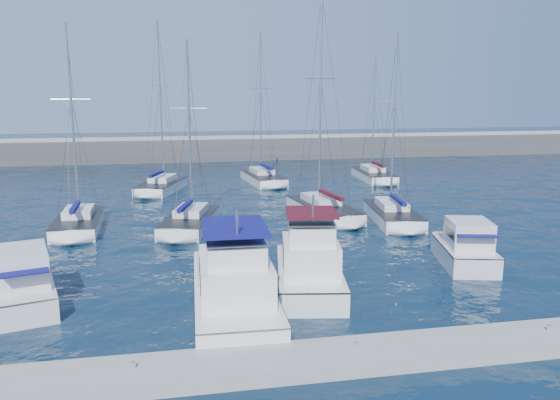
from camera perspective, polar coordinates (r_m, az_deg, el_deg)
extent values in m
plane|color=black|center=(31.16, 1.43, -7.31)|extent=(220.00, 220.00, 0.00)
cube|color=#424244|center=(81.59, -6.29, 4.96)|extent=(160.00, 6.00, 4.00)
cube|color=gray|center=(81.38, -6.32, 6.50)|extent=(160.00, 1.20, 0.50)
cube|color=gray|center=(21.24, 7.93, -15.82)|extent=(40.00, 2.20, 0.60)
cylinder|color=silver|center=(20.18, -15.08, -16.31)|extent=(0.16, 0.16, 0.25)
cylinder|color=silver|center=(21.05, 7.97, -14.79)|extent=(0.16, 0.16, 0.25)
cylinder|color=silver|center=(24.64, 26.29, -11.90)|extent=(0.16, 0.16, 0.25)
cube|color=silver|center=(29.35, -25.05, -8.78)|extent=(4.32, 7.56, 1.60)
cube|color=#262628|center=(29.11, -25.17, -7.39)|extent=(4.37, 7.57, 0.08)
cube|color=silver|center=(28.03, -25.26, -6.28)|extent=(2.91, 3.76, 1.60)
cube|color=black|center=(28.00, -25.27, -6.12)|extent=(2.77, 3.14, 0.45)
cube|color=#10115E|center=(26.69, -25.23, -6.46)|extent=(2.48, 2.64, 0.07)
cube|color=white|center=(26.02, -4.89, -10.26)|extent=(3.85, 10.63, 1.60)
cube|color=#262628|center=(25.75, -4.92, -8.71)|extent=(3.92, 10.63, 0.08)
cube|color=white|center=(24.26, -4.73, -7.85)|extent=(3.16, 4.97, 1.60)
cube|color=black|center=(24.23, -4.73, -7.67)|extent=(3.19, 3.99, 0.45)
cube|color=white|center=(23.69, -4.74, -5.15)|extent=(2.51, 3.48, 0.90)
cube|color=#10115E|center=(23.42, -4.78, -2.81)|extent=(2.83, 3.98, 0.08)
cube|color=white|center=(28.30, 3.03, -8.42)|extent=(4.39, 8.03, 1.60)
cube|color=#262628|center=(28.05, 3.05, -6.98)|extent=(4.45, 8.04, 0.08)
cube|color=white|center=(26.91, 3.20, -5.88)|extent=(3.23, 3.93, 1.60)
cube|color=black|center=(26.89, 3.20, -5.72)|extent=(3.17, 3.24, 0.45)
cube|color=white|center=(26.38, 3.26, -3.42)|extent=(2.53, 2.79, 0.90)
cube|color=#440D17|center=(26.14, 3.29, -1.30)|extent=(2.85, 3.19, 0.08)
cube|color=silver|center=(33.76, 18.64, -5.73)|extent=(3.80, 5.93, 1.60)
cube|color=#262628|center=(33.55, 18.72, -4.50)|extent=(3.85, 5.94, 0.08)
cube|color=silver|center=(32.72, 19.13, -3.38)|extent=(2.74, 2.98, 1.60)
cube|color=black|center=(32.70, 19.14, -3.25)|extent=(2.66, 2.50, 0.45)
cube|color=#10115E|center=(31.72, 19.67, -3.31)|extent=(2.41, 2.11, 0.07)
cube|color=white|center=(42.40, -20.29, -2.55)|extent=(3.30, 7.71, 1.30)
cube|color=#262628|center=(42.26, -20.35, -1.72)|extent=(3.36, 7.71, 0.06)
cube|color=white|center=(42.65, -20.30, -1.16)|extent=(2.08, 3.40, 0.55)
cylinder|color=silver|center=(42.08, -20.89, 8.01)|extent=(0.18, 0.18, 13.21)
cylinder|color=silver|center=(40.98, -20.62, -0.89)|extent=(0.27, 3.80, 0.12)
cube|color=#10115E|center=(40.85, -20.66, -0.71)|extent=(0.49, 3.43, 0.28)
cube|color=silver|center=(40.81, -9.39, -2.51)|extent=(4.87, 8.28, 1.30)
cube|color=#262628|center=(40.66, -9.42, -1.65)|extent=(4.93, 8.30, 0.06)
cube|color=silver|center=(41.06, -9.28, -1.06)|extent=(2.75, 3.78, 0.55)
cylinder|color=silver|center=(40.48, -9.47, 7.72)|extent=(0.18, 0.18, 12.13)
cylinder|color=silver|center=(39.37, -9.84, -0.79)|extent=(1.10, 3.79, 0.12)
cube|color=#10115E|center=(39.25, -9.89, -0.61)|extent=(1.22, 3.47, 0.28)
cube|color=silver|center=(44.51, 4.54, -1.23)|extent=(4.42, 9.37, 1.30)
cube|color=#262628|center=(44.38, 4.56, -0.44)|extent=(4.48, 9.38, 0.06)
cube|color=silver|center=(44.82, 4.27, 0.10)|extent=(2.58, 4.20, 0.55)
cylinder|color=silver|center=(44.28, 4.25, 10.51)|extent=(0.18, 0.18, 15.80)
cylinder|color=silver|center=(43.00, 5.30, 0.35)|extent=(0.79, 4.47, 0.12)
cube|color=#440D17|center=(42.88, 5.36, 0.52)|extent=(0.95, 4.06, 0.28)
cube|color=white|center=(43.37, 11.70, -1.77)|extent=(4.10, 8.45, 1.30)
cube|color=#262628|center=(43.23, 11.73, -0.96)|extent=(4.16, 8.46, 0.06)
cube|color=white|center=(43.65, 11.58, -0.41)|extent=(2.42, 3.79, 0.55)
cylinder|color=silver|center=(43.11, 11.84, 8.34)|extent=(0.18, 0.18, 12.87)
cylinder|color=silver|center=(41.90, 12.19, -0.15)|extent=(0.68, 4.04, 0.12)
cube|color=#10115E|center=(41.78, 12.23, 0.02)|extent=(0.85, 3.67, 0.28)
cube|color=white|center=(56.38, -12.28, 1.21)|extent=(5.30, 8.27, 1.30)
cube|color=#262628|center=(56.28, -12.31, 1.84)|extent=(5.36, 8.29, 0.06)
cube|color=white|center=(56.68, -12.16, 2.24)|extent=(2.92, 3.82, 0.55)
cylinder|color=silver|center=(56.28, -12.39, 10.19)|extent=(0.18, 0.18, 15.28)
cylinder|color=silver|center=(55.08, -12.76, 2.53)|extent=(1.34, 3.69, 0.12)
cube|color=#10115E|center=(54.96, -12.80, 2.67)|extent=(1.44, 3.40, 0.28)
cube|color=silver|center=(60.38, -1.77, 2.12)|extent=(4.10, 8.78, 1.30)
cube|color=#262628|center=(60.28, -1.78, 2.71)|extent=(4.16, 8.79, 0.06)
cube|color=silver|center=(60.74, -1.91, 3.08)|extent=(2.45, 3.92, 0.55)
cylinder|color=silver|center=(60.42, -2.04, 10.22)|extent=(0.18, 0.18, 14.69)
cylinder|color=silver|center=(58.94, -1.44, 3.37)|extent=(0.63, 4.22, 0.12)
cube|color=#10115E|center=(58.83, -1.42, 3.51)|extent=(0.81, 3.82, 0.28)
cube|color=white|center=(63.26, 9.77, 2.39)|extent=(3.52, 8.79, 1.30)
cube|color=#262628|center=(63.17, 9.79, 2.95)|extent=(3.58, 8.79, 0.06)
cube|color=white|center=(63.63, 9.65, 3.31)|extent=(2.17, 3.88, 0.55)
cylinder|color=silver|center=(63.39, 9.76, 9.01)|extent=(0.18, 0.18, 12.22)
cylinder|color=silver|center=(61.82, 10.16, 3.57)|extent=(0.38, 4.31, 0.12)
cube|color=#440D17|center=(61.71, 10.19, 3.70)|extent=(0.58, 3.89, 0.28)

